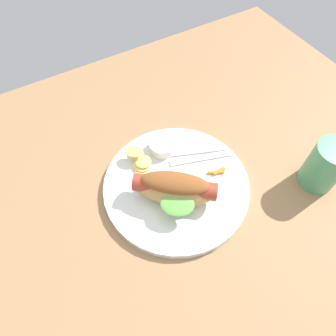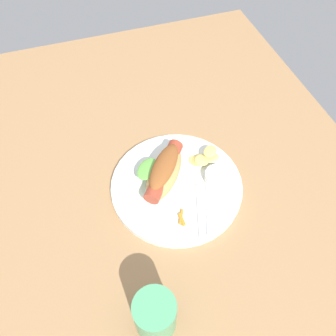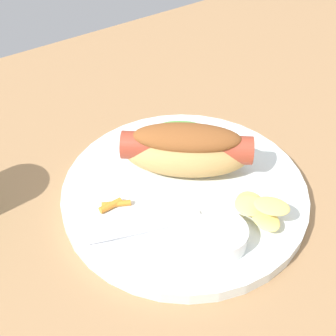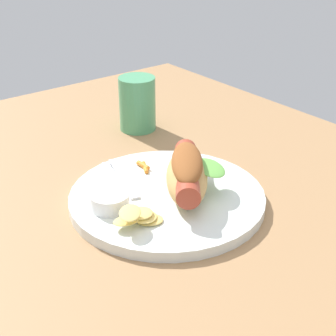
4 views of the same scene
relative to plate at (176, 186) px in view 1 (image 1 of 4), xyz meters
The scene contains 9 objects.
ground_plane 3.09cm from the plate, ahead, with size 120.00×90.00×1.80cm, color #9E754C.
plate is the anchor object (origin of this frame).
hot_dog 5.08cm from the plate, 52.04° to the left, with size 15.22×13.78×6.46cm.
sauce_ramekin 9.08cm from the plate, 101.47° to the right, with size 5.47×5.47×2.23cm, color white.
fork 8.53cm from the plate, 145.64° to the right, with size 14.14×6.58×0.40cm.
knife 8.01cm from the plate, 160.63° to the right, with size 13.18×1.40×0.36cm, color silver.
chips_pile 8.98cm from the plate, 62.90° to the right, with size 5.28×7.81×2.98cm.
carrot_garnish 8.72cm from the plate, 167.26° to the left, with size 3.61×2.05×0.78cm.
drinking_cup 28.56cm from the plate, 153.66° to the left, with size 6.97×6.97×10.37cm, color #4C9E6B.
Camera 1 is at (13.74, 25.03, 52.46)cm, focal length 32.11 mm.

